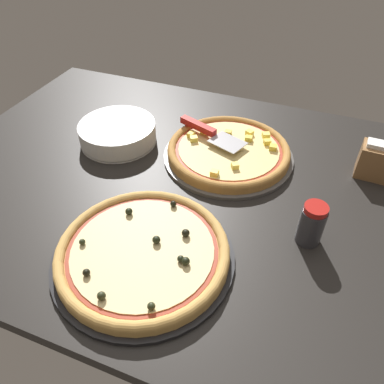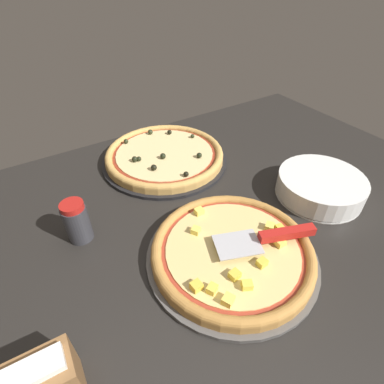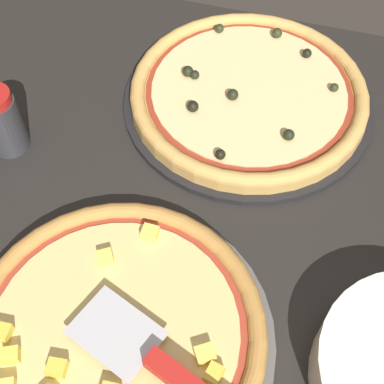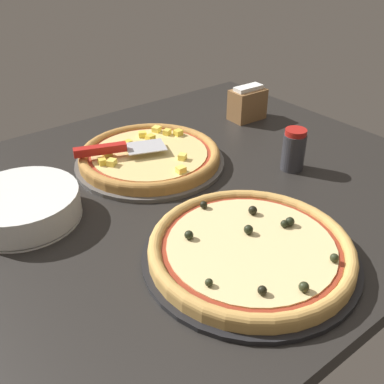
# 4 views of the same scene
# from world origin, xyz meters

# --- Properties ---
(ground_plane) EXTENTS (1.44, 1.05, 0.04)m
(ground_plane) POSITION_xyz_m (0.00, 0.00, -0.02)
(ground_plane) COLOR black
(pizza_pan_front) EXTENTS (0.39, 0.39, 0.01)m
(pizza_pan_front) POSITION_xyz_m (-0.09, -0.15, 0.01)
(pizza_pan_front) COLOR #565451
(pizza_pan_front) RESTS_ON ground_plane
(pizza_front) EXTENTS (0.36, 0.36, 0.04)m
(pizza_front) POSITION_xyz_m (-0.10, -0.15, 0.02)
(pizza_front) COLOR #B77F3D
(pizza_front) RESTS_ON pizza_pan_front
(pizza_pan_back) EXTENTS (0.41, 0.41, 0.01)m
(pizza_pan_back) POSITION_xyz_m (-0.03, 0.29, 0.01)
(pizza_pan_back) COLOR black
(pizza_pan_back) RESTS_ON ground_plane
(pizza_back) EXTENTS (0.38, 0.38, 0.04)m
(pizza_back) POSITION_xyz_m (-0.03, 0.29, 0.03)
(pizza_back) COLOR tan
(pizza_back) RESTS_ON pizza_pan_back
(serving_spatula) EXTENTS (0.23, 0.12, 0.02)m
(serving_spatula) POSITION_xyz_m (-0.01, -0.18, 0.05)
(serving_spatula) COLOR #B7B7BC
(serving_spatula) RESTS_ON pizza_front
(plate_stack) EXTENTS (0.24, 0.24, 0.06)m
(plate_stack) POSITION_xyz_m (0.25, -0.10, 0.03)
(plate_stack) COLOR white
(plate_stack) RESTS_ON ground_plane
(parmesan_shaker) EXTENTS (0.06, 0.06, 0.11)m
(parmesan_shaker) POSITION_xyz_m (-0.36, 0.10, 0.05)
(parmesan_shaker) COLOR #333338
(parmesan_shaker) RESTS_ON ground_plane
(napkin_holder) EXTENTS (0.11, 0.07, 0.11)m
(napkin_holder) POSITION_xyz_m (-0.50, -0.21, 0.05)
(napkin_holder) COLOR olive
(napkin_holder) RESTS_ON ground_plane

